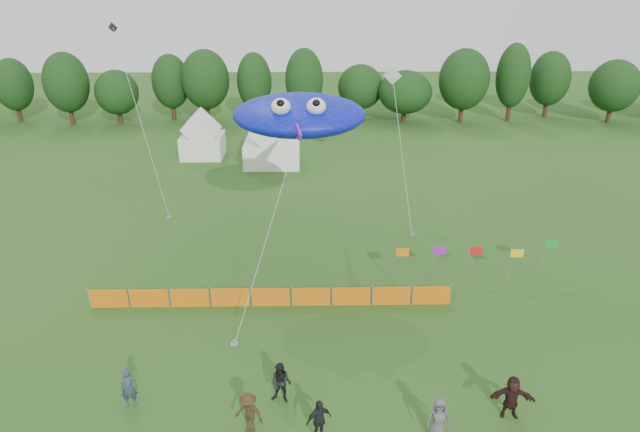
{
  "coord_description": "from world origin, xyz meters",
  "views": [
    {
      "loc": [
        -0.44,
        -17.62,
        15.29
      ],
      "look_at": [
        0.0,
        6.0,
        5.2
      ],
      "focal_mm": 32.0,
      "sensor_mm": 36.0,
      "label": 1
    }
  ],
  "objects_px": {
    "tent_left": "(202,139)",
    "spectator_e": "(438,419)",
    "tent_right": "(272,146)",
    "stingray_kite": "(300,113)",
    "spectator_c": "(249,413)",
    "spectator_f": "(512,397)",
    "spectator_d": "(319,420)",
    "barrier_fence": "(271,297)",
    "spectator_b": "(281,383)",
    "spectator_a": "(129,388)"
  },
  "relations": [
    {
      "from": "tent_right",
      "to": "spectator_a",
      "type": "distance_m",
      "value": 29.97
    },
    {
      "from": "tent_right",
      "to": "spectator_c",
      "type": "xyz_separation_m",
      "value": [
        0.99,
        -31.18,
        -0.87
      ]
    },
    {
      "from": "spectator_e",
      "to": "spectator_f",
      "type": "height_order",
      "value": "spectator_f"
    },
    {
      "from": "spectator_a",
      "to": "spectator_f",
      "type": "height_order",
      "value": "spectator_f"
    },
    {
      "from": "tent_left",
      "to": "spectator_e",
      "type": "distance_m",
      "value": 37.03
    },
    {
      "from": "spectator_a",
      "to": "spectator_b",
      "type": "xyz_separation_m",
      "value": [
        5.76,
        0.12,
        0.03
      ]
    },
    {
      "from": "tent_right",
      "to": "spectator_d",
      "type": "bearing_deg",
      "value": -83.72
    },
    {
      "from": "barrier_fence",
      "to": "spectator_a",
      "type": "height_order",
      "value": "spectator_a"
    },
    {
      "from": "tent_right",
      "to": "barrier_fence",
      "type": "xyz_separation_m",
      "value": [
        1.24,
        -22.71,
        -1.2
      ]
    },
    {
      "from": "tent_right",
      "to": "spectator_c",
      "type": "distance_m",
      "value": 31.21
    },
    {
      "from": "spectator_a",
      "to": "stingray_kite",
      "type": "relative_size",
      "value": 0.1
    },
    {
      "from": "spectator_e",
      "to": "spectator_f",
      "type": "distance_m",
      "value": 3.1
    },
    {
      "from": "spectator_b",
      "to": "stingray_kite",
      "type": "xyz_separation_m",
      "value": [
        0.68,
        11.28,
        7.85
      ]
    },
    {
      "from": "spectator_c",
      "to": "spectator_f",
      "type": "height_order",
      "value": "spectator_f"
    },
    {
      "from": "spectator_c",
      "to": "spectator_d",
      "type": "bearing_deg",
      "value": 10.82
    },
    {
      "from": "spectator_b",
      "to": "spectator_d",
      "type": "xyz_separation_m",
      "value": [
        1.41,
        -1.99,
        -0.01
      ]
    },
    {
      "from": "spectator_e",
      "to": "spectator_b",
      "type": "bearing_deg",
      "value": 158.68
    },
    {
      "from": "tent_left",
      "to": "tent_right",
      "type": "xyz_separation_m",
      "value": [
        6.4,
        -2.66,
        0.05
      ]
    },
    {
      "from": "spectator_e",
      "to": "stingray_kite",
      "type": "xyz_separation_m",
      "value": [
        -4.94,
        13.25,
        7.87
      ]
    },
    {
      "from": "barrier_fence",
      "to": "spectator_d",
      "type": "xyz_separation_m",
      "value": [
        2.24,
        -8.88,
        0.35
      ]
    },
    {
      "from": "tent_right",
      "to": "stingray_kite",
      "type": "xyz_separation_m",
      "value": [
        2.75,
        -18.32,
        7.02
      ]
    },
    {
      "from": "spectator_b",
      "to": "spectator_f",
      "type": "xyz_separation_m",
      "value": [
        8.55,
        -0.96,
        0.02
      ]
    },
    {
      "from": "tent_right",
      "to": "spectator_a",
      "type": "relative_size",
      "value": 2.89
    },
    {
      "from": "barrier_fence",
      "to": "spectator_b",
      "type": "xyz_separation_m",
      "value": [
        0.83,
        -6.89,
        0.36
      ]
    },
    {
      "from": "tent_right",
      "to": "spectator_b",
      "type": "relative_size",
      "value": 2.77
    },
    {
      "from": "tent_left",
      "to": "spectator_d",
      "type": "distance_m",
      "value": 35.66
    },
    {
      "from": "barrier_fence",
      "to": "spectator_d",
      "type": "distance_m",
      "value": 9.17
    },
    {
      "from": "tent_left",
      "to": "tent_right",
      "type": "distance_m",
      "value": 6.93
    },
    {
      "from": "spectator_a",
      "to": "spectator_e",
      "type": "relative_size",
      "value": 0.98
    },
    {
      "from": "spectator_b",
      "to": "spectator_d",
      "type": "bearing_deg",
      "value": -39.33
    },
    {
      "from": "spectator_d",
      "to": "tent_right",
      "type": "bearing_deg",
      "value": 68.57
    },
    {
      "from": "tent_right",
      "to": "spectator_b",
      "type": "distance_m",
      "value": 29.69
    },
    {
      "from": "tent_left",
      "to": "spectator_f",
      "type": "distance_m",
      "value": 37.34
    },
    {
      "from": "tent_right",
      "to": "stingray_kite",
      "type": "relative_size",
      "value": 0.29
    },
    {
      "from": "barrier_fence",
      "to": "spectator_f",
      "type": "bearing_deg",
      "value": -39.93
    },
    {
      "from": "tent_left",
      "to": "spectator_e",
      "type": "height_order",
      "value": "tent_left"
    },
    {
      "from": "spectator_c",
      "to": "spectator_e",
      "type": "distance_m",
      "value": 6.71
    },
    {
      "from": "spectator_c",
      "to": "spectator_e",
      "type": "height_order",
      "value": "spectator_e"
    },
    {
      "from": "spectator_d",
      "to": "spectator_e",
      "type": "height_order",
      "value": "spectator_d"
    },
    {
      "from": "spectator_c",
      "to": "spectator_d",
      "type": "relative_size",
      "value": 0.98
    },
    {
      "from": "spectator_d",
      "to": "spectator_e",
      "type": "xyz_separation_m",
      "value": [
        4.21,
        0.02,
        -0.01
      ]
    },
    {
      "from": "barrier_fence",
      "to": "spectator_e",
      "type": "height_order",
      "value": "spectator_e"
    },
    {
      "from": "tent_left",
      "to": "tent_right",
      "type": "relative_size",
      "value": 0.78
    },
    {
      "from": "tent_left",
      "to": "spectator_a",
      "type": "height_order",
      "value": "tent_left"
    },
    {
      "from": "tent_left",
      "to": "spectator_b",
      "type": "distance_m",
      "value": 33.37
    },
    {
      "from": "spectator_d",
      "to": "spectator_f",
      "type": "height_order",
      "value": "spectator_f"
    },
    {
      "from": "barrier_fence",
      "to": "spectator_a",
      "type": "xyz_separation_m",
      "value": [
        -4.94,
        -7.01,
        0.32
      ]
    },
    {
      "from": "tent_left",
      "to": "spectator_a",
      "type": "xyz_separation_m",
      "value": [
        2.7,
        -32.39,
        -0.83
      ]
    },
    {
      "from": "barrier_fence",
      "to": "spectator_a",
      "type": "distance_m",
      "value": 8.58
    },
    {
      "from": "tent_right",
      "to": "tent_left",
      "type": "bearing_deg",
      "value": 157.4
    }
  ]
}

